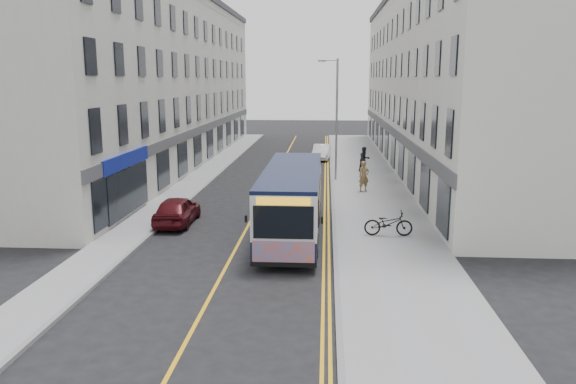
# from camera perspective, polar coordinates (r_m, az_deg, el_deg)

# --- Properties ---
(ground) EXTENTS (140.00, 140.00, 0.00)m
(ground) POSITION_cam_1_polar(r_m,az_deg,el_deg) (24.29, -4.74, -4.68)
(ground) COLOR black
(ground) RESTS_ON ground
(pavement_east) EXTENTS (4.50, 64.00, 0.12)m
(pavement_east) POSITION_cam_1_polar(r_m,az_deg,el_deg) (35.80, 8.11, 0.59)
(pavement_east) COLOR gray
(pavement_east) RESTS_ON ground
(pavement_west) EXTENTS (2.00, 64.00, 0.12)m
(pavement_west) POSITION_cam_1_polar(r_m,az_deg,el_deg) (36.71, -9.69, 0.82)
(pavement_west) COLOR gray
(pavement_west) RESTS_ON ground
(kerb_east) EXTENTS (0.18, 64.00, 0.13)m
(kerb_east) POSITION_cam_1_polar(r_m,az_deg,el_deg) (35.70, 4.50, 0.65)
(kerb_east) COLOR slate
(kerb_east) RESTS_ON ground
(kerb_west) EXTENTS (0.18, 64.00, 0.13)m
(kerb_west) POSITION_cam_1_polar(r_m,az_deg,el_deg) (36.49, -8.16, 0.81)
(kerb_west) COLOR slate
(kerb_west) RESTS_ON ground
(road_centre_line) EXTENTS (0.12, 64.00, 0.01)m
(road_centre_line) POSITION_cam_1_polar(r_m,az_deg,el_deg) (35.88, -1.90, 0.64)
(road_centre_line) COLOR gold
(road_centre_line) RESTS_ON ground
(road_dbl_yellow_inner) EXTENTS (0.10, 64.00, 0.01)m
(road_dbl_yellow_inner) POSITION_cam_1_polar(r_m,az_deg,el_deg) (35.71, 3.78, 0.56)
(road_dbl_yellow_inner) COLOR gold
(road_dbl_yellow_inner) RESTS_ON ground
(road_dbl_yellow_outer) EXTENTS (0.10, 64.00, 0.01)m
(road_dbl_yellow_outer) POSITION_cam_1_polar(r_m,az_deg,el_deg) (35.71, 4.10, 0.56)
(road_dbl_yellow_outer) COLOR gold
(road_dbl_yellow_outer) RESTS_ON ground
(terrace_east) EXTENTS (6.00, 46.00, 13.00)m
(terrace_east) POSITION_cam_1_polar(r_m,az_deg,el_deg) (44.77, 14.34, 10.81)
(terrace_east) COLOR silver
(terrace_east) RESTS_ON ground
(terrace_west) EXTENTS (6.00, 46.00, 13.00)m
(terrace_west) POSITION_cam_1_polar(r_m,az_deg,el_deg) (45.83, -12.26, 10.91)
(terrace_west) COLOR beige
(terrace_west) RESTS_ON ground
(streetlamp) EXTENTS (1.32, 0.18, 8.00)m
(streetlamp) POSITION_cam_1_polar(r_m,az_deg,el_deg) (37.15, 4.84, 7.79)
(streetlamp) COLOR gray
(streetlamp) RESTS_ON ground
(city_bus) EXTENTS (2.39, 10.23, 2.97)m
(city_bus) POSITION_cam_1_polar(r_m,az_deg,el_deg) (24.25, 0.44, -0.71)
(city_bus) COLOR black
(city_bus) RESTS_ON ground
(bicycle) EXTENTS (2.06, 0.72, 1.08)m
(bicycle) POSITION_cam_1_polar(r_m,az_deg,el_deg) (24.38, 10.16, -3.15)
(bicycle) COLOR black
(bicycle) RESTS_ON pavement_east
(pedestrian_near) EXTENTS (0.78, 0.66, 1.82)m
(pedestrian_near) POSITION_cam_1_polar(r_m,az_deg,el_deg) (33.64, 7.72, 1.59)
(pedestrian_near) COLOR olive
(pedestrian_near) RESTS_ON pavement_east
(pedestrian_far) EXTENTS (1.08, 1.00, 1.79)m
(pedestrian_far) POSITION_cam_1_polar(r_m,az_deg,el_deg) (40.99, 7.77, 3.33)
(pedestrian_far) COLOR black
(pedestrian_far) RESTS_ON pavement_east
(car_white) EXTENTS (1.59, 3.91, 1.26)m
(car_white) POSITION_cam_1_polar(r_m,az_deg,el_deg) (47.61, 3.41, 4.07)
(car_white) COLOR white
(car_white) RESTS_ON ground
(car_maroon) EXTENTS (1.61, 3.96, 1.35)m
(car_maroon) POSITION_cam_1_polar(r_m,az_deg,el_deg) (26.84, -11.20, -1.81)
(car_maroon) COLOR #450B10
(car_maroon) RESTS_ON ground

